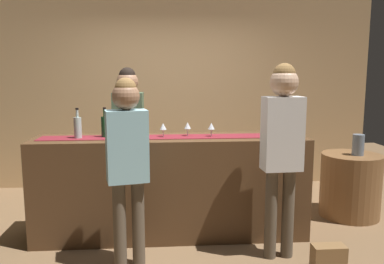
{
  "coord_description": "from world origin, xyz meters",
  "views": [
    {
      "loc": [
        -0.09,
        -3.88,
        1.68
      ],
      "look_at": [
        0.21,
        0.0,
        1.08
      ],
      "focal_mm": 36.52,
      "sensor_mm": 36.0,
      "label": 1
    }
  ],
  "objects_px": {
    "bartender": "(128,125)",
    "customer_sipping": "(282,139)",
    "vase_on_side_table": "(358,145)",
    "wine_glass_mid_counter": "(163,127)",
    "customer_browsing": "(127,154)",
    "round_side_table": "(350,185)",
    "handbag": "(328,258)",
    "wine_bottle_clear": "(78,127)",
    "wine_bottle_green": "(105,126)",
    "wine_glass_near_customer": "(188,126)",
    "wine_glass_far_end": "(211,127)"
  },
  "relations": [
    {
      "from": "bartender",
      "to": "customer_sipping",
      "type": "xyz_separation_m",
      "value": [
        1.44,
        -1.16,
        0.02
      ]
    },
    {
      "from": "vase_on_side_table",
      "to": "wine_glass_mid_counter",
      "type": "bearing_deg",
      "value": -171.65
    },
    {
      "from": "bartender",
      "to": "customer_browsing",
      "type": "distance_m",
      "value": 1.24
    },
    {
      "from": "round_side_table",
      "to": "handbag",
      "type": "bearing_deg",
      "value": -122.54
    },
    {
      "from": "wine_glass_mid_counter",
      "to": "bartender",
      "type": "distance_m",
      "value": 0.7
    },
    {
      "from": "wine_bottle_clear",
      "to": "round_side_table",
      "type": "distance_m",
      "value": 3.14
    },
    {
      "from": "handbag",
      "to": "vase_on_side_table",
      "type": "bearing_deg",
      "value": 55.13
    },
    {
      "from": "handbag",
      "to": "wine_glass_mid_counter",
      "type": "bearing_deg",
      "value": 148.54
    },
    {
      "from": "wine_bottle_green",
      "to": "wine_glass_near_customer",
      "type": "height_order",
      "value": "wine_bottle_green"
    },
    {
      "from": "wine_bottle_green",
      "to": "customer_browsing",
      "type": "xyz_separation_m",
      "value": [
        0.28,
        -0.69,
        -0.14
      ]
    },
    {
      "from": "vase_on_side_table",
      "to": "wine_bottle_green",
      "type": "bearing_deg",
      "value": -174.02
    },
    {
      "from": "customer_sipping",
      "to": "round_side_table",
      "type": "relative_size",
      "value": 2.37
    },
    {
      "from": "round_side_table",
      "to": "wine_bottle_green",
      "type": "bearing_deg",
      "value": -172.96
    },
    {
      "from": "customer_browsing",
      "to": "wine_bottle_clear",
      "type": "bearing_deg",
      "value": 117.34
    },
    {
      "from": "wine_glass_far_end",
      "to": "bartender",
      "type": "relative_size",
      "value": 0.08
    },
    {
      "from": "wine_bottle_clear",
      "to": "customer_browsing",
      "type": "height_order",
      "value": "customer_browsing"
    },
    {
      "from": "handbag",
      "to": "bartender",
      "type": "bearing_deg",
      "value": 141.39
    },
    {
      "from": "wine_glass_mid_counter",
      "to": "bartender",
      "type": "height_order",
      "value": "bartender"
    },
    {
      "from": "wine_bottle_green",
      "to": "wine_glass_far_end",
      "type": "xyz_separation_m",
      "value": [
        1.07,
        -0.05,
        -0.01
      ]
    },
    {
      "from": "wine_bottle_clear",
      "to": "wine_glass_near_customer",
      "type": "distance_m",
      "value": 1.09
    },
    {
      "from": "wine_glass_near_customer",
      "to": "wine_glass_mid_counter",
      "type": "xyz_separation_m",
      "value": [
        -0.25,
        -0.03,
        0.0
      ]
    },
    {
      "from": "round_side_table",
      "to": "wine_glass_near_customer",
      "type": "bearing_deg",
      "value": -170.05
    },
    {
      "from": "wine_glass_near_customer",
      "to": "bartender",
      "type": "relative_size",
      "value": 0.08
    },
    {
      "from": "wine_glass_mid_counter",
      "to": "round_side_table",
      "type": "xyz_separation_m",
      "value": [
        2.18,
        0.37,
        -0.77
      ]
    },
    {
      "from": "handbag",
      "to": "wine_bottle_clear",
      "type": "bearing_deg",
      "value": 159.4
    },
    {
      "from": "wine_glass_near_customer",
      "to": "handbag",
      "type": "distance_m",
      "value": 1.78
    },
    {
      "from": "wine_bottle_green",
      "to": "handbag",
      "type": "bearing_deg",
      "value": -24.16
    },
    {
      "from": "wine_bottle_clear",
      "to": "wine_glass_mid_counter",
      "type": "height_order",
      "value": "wine_bottle_clear"
    },
    {
      "from": "wine_bottle_clear",
      "to": "customer_sipping",
      "type": "relative_size",
      "value": 0.17
    },
    {
      "from": "bartender",
      "to": "round_side_table",
      "type": "relative_size",
      "value": 2.34
    },
    {
      "from": "wine_glass_near_customer",
      "to": "vase_on_side_table",
      "type": "relative_size",
      "value": 0.6
    },
    {
      "from": "bartender",
      "to": "vase_on_side_table",
      "type": "xyz_separation_m",
      "value": [
        2.61,
        -0.25,
        -0.22
      ]
    },
    {
      "from": "wine_glass_mid_counter",
      "to": "customer_sipping",
      "type": "xyz_separation_m",
      "value": [
        1.04,
        -0.58,
        -0.04
      ]
    },
    {
      "from": "wine_bottle_clear",
      "to": "wine_glass_far_end",
      "type": "bearing_deg",
      "value": -0.25
    },
    {
      "from": "wine_glass_near_customer",
      "to": "customer_sipping",
      "type": "xyz_separation_m",
      "value": [
        0.79,
        -0.62,
        -0.04
      ]
    },
    {
      "from": "wine_glass_far_end",
      "to": "vase_on_side_table",
      "type": "bearing_deg",
      "value": 11.29
    },
    {
      "from": "wine_glass_mid_counter",
      "to": "handbag",
      "type": "xyz_separation_m",
      "value": [
        1.4,
        -0.85,
        -1.03
      ]
    },
    {
      "from": "customer_sipping",
      "to": "round_side_table",
      "type": "bearing_deg",
      "value": 37.18
    },
    {
      "from": "customer_sipping",
      "to": "wine_bottle_green",
      "type": "bearing_deg",
      "value": 156.48
    },
    {
      "from": "vase_on_side_table",
      "to": "wine_glass_far_end",
      "type": "bearing_deg",
      "value": -168.71
    },
    {
      "from": "wine_glass_near_customer",
      "to": "wine_glass_far_end",
      "type": "bearing_deg",
      "value": -13.02
    },
    {
      "from": "wine_glass_far_end",
      "to": "round_side_table",
      "type": "relative_size",
      "value": 0.19
    },
    {
      "from": "wine_bottle_green",
      "to": "wine_glass_mid_counter",
      "type": "relative_size",
      "value": 2.1
    },
    {
      "from": "bartender",
      "to": "handbag",
      "type": "distance_m",
      "value": 2.49
    },
    {
      "from": "customer_sipping",
      "to": "round_side_table",
      "type": "distance_m",
      "value": 1.65
    },
    {
      "from": "wine_glass_far_end",
      "to": "customer_browsing",
      "type": "height_order",
      "value": "customer_browsing"
    },
    {
      "from": "wine_bottle_green",
      "to": "handbag",
      "type": "relative_size",
      "value": 1.08
    },
    {
      "from": "wine_glass_near_customer",
      "to": "round_side_table",
      "type": "relative_size",
      "value": 0.19
    },
    {
      "from": "customer_sipping",
      "to": "handbag",
      "type": "height_order",
      "value": "customer_sipping"
    },
    {
      "from": "wine_glass_near_customer",
      "to": "wine_glass_mid_counter",
      "type": "relative_size",
      "value": 1.0
    }
  ]
}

